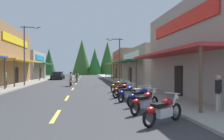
{
  "coord_description": "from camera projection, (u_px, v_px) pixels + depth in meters",
  "views": [
    {
      "loc": [
        1.17,
        -0.81,
        1.89
      ],
      "look_at": [
        4.32,
        23.85,
        1.76
      ],
      "focal_mm": 33.6,
      "sensor_mm": 36.0,
      "label": 1
    }
  ],
  "objects": [
    {
      "name": "motorcycle_parked_right_1",
      "position": [
        145.0,
        101.0,
        9.0
      ],
      "size": [
        1.67,
        1.49,
        1.04
      ],
      "rotation": [
        0.0,
        0.0,
        0.72
      ],
      "color": "black",
      "rests_on": "ground"
    },
    {
      "name": "storefront_left_far",
      "position": [
        17.0,
        65.0,
        39.63
      ],
      "size": [
        10.51,
        10.73,
        5.09
      ],
      "color": "gray",
      "rests_on": "ground"
    },
    {
      "name": "motorcycle_parked_right_5",
      "position": [
        122.0,
        88.0,
        15.59
      ],
      "size": [
        1.55,
        1.62,
        1.04
      ],
      "rotation": [
        0.0,
        0.0,
        0.81
      ],
      "color": "black",
      "rests_on": "ground"
    },
    {
      "name": "sidewalk_right",
      "position": [
        123.0,
        83.0,
        27.79
      ],
      "size": [
        2.49,
        83.1,
        0.12
      ],
      "primitive_type": "cube",
      "color": "#9E9991",
      "rests_on": "ground"
    },
    {
      "name": "streetlamp_left",
      "position": [
        27.0,
        48.0,
        22.52
      ],
      "size": [
        2.08,
        0.3,
        6.48
      ],
      "color": "#474C51",
      "rests_on": "ground"
    },
    {
      "name": "pedestrian_by_shop",
      "position": [
        6.0,
        79.0,
        19.86
      ],
      "size": [
        0.29,
        0.57,
        1.56
      ],
      "rotation": [
        0.0,
        0.0,
        3.22
      ],
      "color": "black",
      "rests_on": "ground"
    },
    {
      "name": "streetlamp_right",
      "position": [
        117.0,
        54.0,
        25.54
      ],
      "size": [
        2.08,
        0.3,
        5.62
      ],
      "color": "#474C51",
      "rests_on": "ground"
    },
    {
      "name": "parked_car_curbside",
      "position": [
        58.0,
        76.0,
        37.5
      ],
      "size": [
        2.14,
        4.34,
        1.4
      ],
      "rotation": [
        0.0,
        0.0,
        1.55
      ],
      "color": "black",
      "rests_on": "ground"
    },
    {
      "name": "storefront_right_far",
      "position": [
        134.0,
        64.0,
        43.03
      ],
      "size": [
        9.27,
        11.87,
        5.62
      ],
      "color": "olive",
      "rests_on": "ground"
    },
    {
      "name": "pedestrian_waiting",
      "position": [
        218.0,
        91.0,
        8.88
      ],
      "size": [
        0.49,
        0.42,
        1.65
      ],
      "rotation": [
        0.0,
        0.0,
        2.17
      ],
      "color": "#B2A599",
      "rests_on": "ground"
    },
    {
      "name": "motorcycle_parked_right_2",
      "position": [
        141.0,
        96.0,
        10.68
      ],
      "size": [
        1.78,
        1.36,
        1.04
      ],
      "rotation": [
        0.0,
        0.0,
        0.64
      ],
      "color": "black",
      "rests_on": "ground"
    },
    {
      "name": "motorcycle_parked_right_4",
      "position": [
        122.0,
        90.0,
        13.99
      ],
      "size": [
        1.6,
        1.57,
        1.04
      ],
      "rotation": [
        0.0,
        0.0,
        0.78
      ],
      "color": "black",
      "rests_on": "ground"
    },
    {
      "name": "motorcycle_parked_right_3",
      "position": [
        127.0,
        93.0,
        12.35
      ],
      "size": [
        1.46,
        1.7,
        1.04
      ],
      "rotation": [
        0.0,
        0.0,
        0.87
      ],
      "color": "black",
      "rests_on": "ground"
    },
    {
      "name": "centerline_dashes",
      "position": [
        77.0,
        83.0,
        28.79
      ],
      "size": [
        0.16,
        56.06,
        0.01
      ],
      "color": "#E0C64C",
      "rests_on": "ground"
    },
    {
      "name": "motorcycle_parked_right_6",
      "position": [
        117.0,
        86.0,
        17.45
      ],
      "size": [
        1.32,
        1.8,
        1.04
      ],
      "rotation": [
        0.0,
        0.0,
        0.95
      ],
      "color": "black",
      "rests_on": "ground"
    },
    {
      "name": "sidewalk_left",
      "position": [
        26.0,
        83.0,
        26.22
      ],
      "size": [
        2.49,
        83.1,
        0.12
      ],
      "primitive_type": "cube",
      "color": "gray",
      "rests_on": "ground"
    },
    {
      "name": "storefront_right_middle",
      "position": [
        154.0,
        66.0,
        29.34
      ],
      "size": [
        8.5,
        13.85,
        4.68
      ],
      "color": "gray",
      "rests_on": "ground"
    },
    {
      "name": "rider_cruising_lead",
      "position": [
        71.0,
        80.0,
        22.89
      ],
      "size": [
        0.6,
        2.14,
        1.57
      ],
      "rotation": [
        0.0,
        0.0,
        1.55
      ],
      "color": "black",
      "rests_on": "ground"
    },
    {
      "name": "treeline_backdrop",
      "position": [
        87.0,
        59.0,
        69.77
      ],
      "size": [
        24.31,
        9.94,
        11.56
      ],
      "color": "#256523",
      "rests_on": "ground"
    },
    {
      "name": "motorcycle_parked_right_0",
      "position": [
        163.0,
        110.0,
        7.18
      ],
      "size": [
        1.85,
        1.25,
        1.04
      ],
      "rotation": [
        0.0,
        0.0,
        0.57
      ],
      "color": "black",
      "rests_on": "ground"
    },
    {
      "name": "ground",
      "position": [
        76.0,
        84.0,
        27.0
      ],
      "size": [
        9.87,
        83.1,
        0.1
      ],
      "primitive_type": "cube",
      "color": "#38383A"
    },
    {
      "name": "rider_cruising_trailing",
      "position": [
        77.0,
        78.0,
        29.95
      ],
      "size": [
        0.61,
        2.14,
        1.57
      ],
      "rotation": [
        0.0,
        0.0,
        1.66
      ],
      "color": "black",
      "rests_on": "ground"
    }
  ]
}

